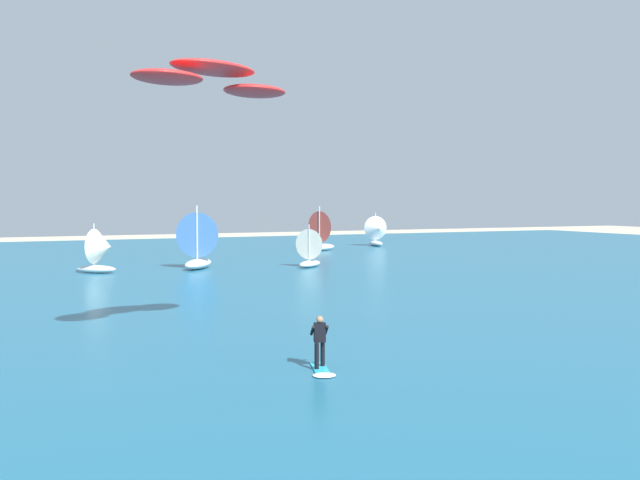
# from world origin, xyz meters

# --- Properties ---
(ocean) EXTENTS (160.00, 90.00, 0.10)m
(ocean) POSITION_xyz_m (0.00, 50.93, 0.05)
(ocean) COLOR #1E607F
(ocean) RESTS_ON ground
(kitesurfer) EXTENTS (1.08, 2.03, 1.67)m
(kitesurfer) POSITION_xyz_m (-1.35, 18.00, 0.70)
(kitesurfer) COLOR #26B2CC
(kitesurfer) RESTS_ON ocean
(kite) EXTENTS (6.64, 4.39, 0.96)m
(kite) POSITION_xyz_m (-3.44, 22.48, 9.64)
(kite) COLOR red
(sailboat_trailing) EXTENTS (2.96, 3.44, 3.92)m
(sailboat_trailing) POSITION_xyz_m (28.85, 68.85, 1.90)
(sailboat_trailing) COLOR white
(sailboat_trailing) RESTS_ON ocean
(sailboat_center_horizon) EXTENTS (3.08, 2.92, 3.43)m
(sailboat_center_horizon) POSITION_xyz_m (11.82, 48.81, 1.67)
(sailboat_center_horizon) COLOR white
(sailboat_center_horizon) RESTS_ON ocean
(sailboat_anchored_offshore) EXTENTS (4.17, 4.44, 4.93)m
(sailboat_anchored_offshore) POSITION_xyz_m (3.44, 51.46, 2.36)
(sailboat_anchored_offshore) COLOR white
(sailboat_anchored_offshore) RESTS_ON ocean
(sailboat_mid_left) EXTENTS (4.20, 3.75, 4.72)m
(sailboat_mid_left) POSITION_xyz_m (20.29, 65.02, 2.26)
(sailboat_mid_left) COLOR white
(sailboat_mid_left) RESTS_ON ocean
(sailboat_far_right) EXTENTS (3.26, 3.06, 3.63)m
(sailboat_far_right) POSITION_xyz_m (-4.13, 50.73, 1.76)
(sailboat_far_right) COLOR silver
(sailboat_far_right) RESTS_ON ocean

